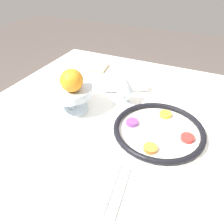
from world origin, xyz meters
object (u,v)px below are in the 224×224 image
(orange_fruit, at_px, (72,81))
(bread_plate, at_px, (97,68))
(fruit_stand, at_px, (70,93))
(seder_plate, at_px, (159,130))
(wine_glass, at_px, (125,84))
(napkin_roll, at_px, (126,88))

(orange_fruit, bearing_deg, bread_plate, -74.03)
(fruit_stand, bearing_deg, seder_plate, -179.58)
(wine_glass, distance_m, orange_fruit, 0.21)
(orange_fruit, bearing_deg, wine_glass, -135.12)
(seder_plate, distance_m, napkin_roll, 0.31)
(orange_fruit, xyz_separation_m, bread_plate, (0.11, -0.39, -0.14))
(bread_plate, distance_m, napkin_roll, 0.27)
(fruit_stand, distance_m, orange_fruit, 0.08)
(seder_plate, height_order, napkin_roll, napkin_roll)
(wine_glass, height_order, orange_fruit, orange_fruit)
(bread_plate, bearing_deg, wine_glass, 136.60)
(seder_plate, bearing_deg, napkin_roll, -46.38)
(fruit_stand, bearing_deg, bread_plate, -77.43)
(wine_glass, bearing_deg, fruit_stand, 35.93)
(seder_plate, relative_size, orange_fruit, 3.76)
(seder_plate, relative_size, napkin_roll, 1.66)
(seder_plate, bearing_deg, wine_glass, -34.70)
(bread_plate, bearing_deg, napkin_roll, 147.02)
(orange_fruit, height_order, bread_plate, orange_fruit)
(seder_plate, xyz_separation_m, wine_glass, (0.18, -0.12, 0.08))
(napkin_roll, bearing_deg, seder_plate, 133.62)
(bread_plate, relative_size, napkin_roll, 0.94)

